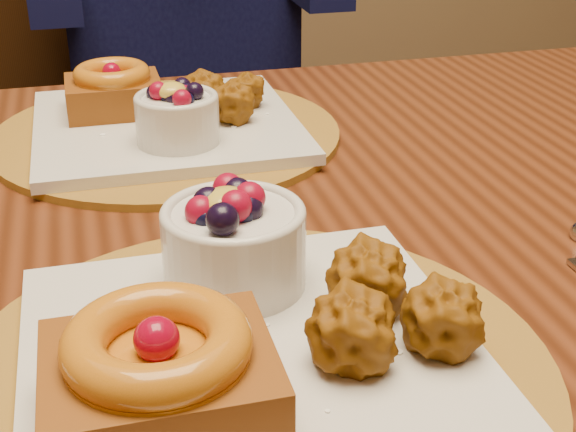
# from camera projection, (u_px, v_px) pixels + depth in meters

# --- Properties ---
(dining_table) EXTENTS (1.60, 0.90, 0.76)m
(dining_table) POSITION_uv_depth(u_px,v_px,m) (203.00, 300.00, 0.73)
(dining_table) COLOR #39180A
(dining_table) RESTS_ON ground
(place_setting_near) EXTENTS (0.38, 0.38, 0.09)m
(place_setting_near) POSITION_uv_depth(u_px,v_px,m) (245.00, 334.00, 0.49)
(place_setting_near) COLOR brown
(place_setting_near) RESTS_ON dining_table
(place_setting_far) EXTENTS (0.38, 0.38, 0.08)m
(place_setting_far) POSITION_uv_depth(u_px,v_px,m) (164.00, 119.00, 0.87)
(place_setting_far) COLOR brown
(place_setting_far) RESTS_ON dining_table
(chair_far) EXTENTS (0.46, 0.46, 0.90)m
(chair_far) POSITION_uv_depth(u_px,v_px,m) (75.00, 123.00, 1.67)
(chair_far) COLOR black
(chair_far) RESTS_ON ground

